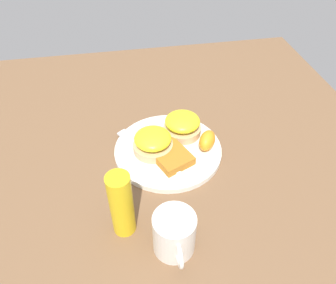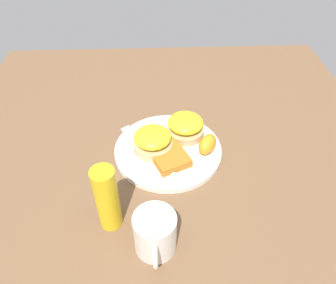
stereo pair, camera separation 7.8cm
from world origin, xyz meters
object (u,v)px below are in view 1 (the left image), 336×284
Objects in this scene: sandwich_benedict_left at (182,125)px; condiment_bottle at (121,205)px; orange_wedge at (207,141)px; hashbrown_patty at (170,156)px; sandwich_benedict_right at (153,141)px; fork at (146,150)px; cup at (174,234)px.

sandwich_benedict_left is 0.64× the size of condiment_bottle.
condiment_bottle is (0.24, -0.17, 0.03)m from sandwich_benedict_left.
hashbrown_patty is at bearing -76.05° from orange_wedge.
sandwich_benedict_right is 0.51× the size of fork.
hashbrown_patty is at bearing 52.34° from fork.
hashbrown_patty is 1.54× the size of orange_wedge.
fork is at bearing -84.19° from sandwich_benedict_right.
sandwich_benedict_right reaches higher than orange_wedge.
hashbrown_patty is at bearing 38.87° from sandwich_benedict_right.
fork is (-0.02, -0.15, -0.02)m from orange_wedge.
sandwich_benedict_left is 0.31m from cup.
condiment_bottle reaches higher than hashbrown_patty.
sandwich_benedict_right is at bearing -97.73° from orange_wedge.
cup is at bearing -28.04° from orange_wedge.
sandwich_benedict_left is 0.09m from sandwich_benedict_right.
sandwich_benedict_left reaches higher than fork.
cup is (0.30, -0.08, 0.00)m from sandwich_benedict_left.
hashbrown_patty is 0.62× the size of condiment_bottle.
fork is 0.21m from condiment_bottle.
orange_wedge is 0.15m from fork.
cup is at bearing 0.49° from sandwich_benedict_right.
sandwich_benedict_left is 1.58× the size of orange_wedge.
sandwich_benedict_right is (0.05, -0.08, 0.00)m from sandwich_benedict_left.
sandwich_benedict_left is 0.51× the size of fork.
sandwich_benedict_right is at bearing 95.81° from fork.
sandwich_benedict_left reaches higher than orange_wedge.
sandwich_benedict_right is 0.64× the size of condiment_bottle.
cup is (0.25, 0.02, 0.03)m from fork.
condiment_bottle is at bearing -23.30° from sandwich_benedict_right.
orange_wedge is at bearing 151.96° from cup.
sandwich_benedict_left is at bearing 165.19° from cup.
cup is (0.25, 0.00, 0.00)m from sandwich_benedict_right.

